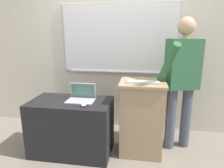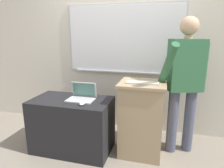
# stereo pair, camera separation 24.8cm
# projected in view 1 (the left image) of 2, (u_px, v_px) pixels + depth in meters

# --- Properties ---
(back_wall) EXTENTS (6.40, 0.17, 2.88)m
(back_wall) POSITION_uv_depth(u_px,v_px,m) (120.00, 38.00, 3.09)
(back_wall) COLOR beige
(back_wall) RESTS_ON ground_plane
(lectern_podium) EXTENTS (0.56, 0.50, 0.94)m
(lectern_podium) POSITION_uv_depth(u_px,v_px,m) (141.00, 117.00, 2.54)
(lectern_podium) COLOR tan
(lectern_podium) RESTS_ON ground_plane
(side_desk) EXTENTS (1.01, 0.57, 0.70)m
(side_desk) POSITION_uv_depth(u_px,v_px,m) (72.00, 127.00, 2.57)
(side_desk) COLOR black
(side_desk) RESTS_ON ground_plane
(person_presenter) EXTENTS (0.58, 0.64, 1.71)m
(person_presenter) POSITION_uv_depth(u_px,v_px,m) (182.00, 76.00, 2.51)
(person_presenter) COLOR #474C60
(person_presenter) RESTS_ON ground_plane
(laptop) EXTENTS (0.34, 0.26, 0.21)m
(laptop) POSITION_uv_depth(u_px,v_px,m) (82.00, 95.00, 2.50)
(laptop) COLOR #B7BABF
(laptop) RESTS_ON side_desk
(wireless_keyboard) EXTENTS (0.38, 0.13, 0.02)m
(wireless_keyboard) POSITION_uv_depth(u_px,v_px,m) (143.00, 82.00, 2.36)
(wireless_keyboard) COLOR beige
(wireless_keyboard) RESTS_ON lectern_podium
(computer_mouse_by_laptop) EXTENTS (0.06, 0.10, 0.03)m
(computer_mouse_by_laptop) POSITION_uv_depth(u_px,v_px,m) (84.00, 105.00, 2.30)
(computer_mouse_by_laptop) COLOR silver
(computer_mouse_by_laptop) RESTS_ON side_desk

